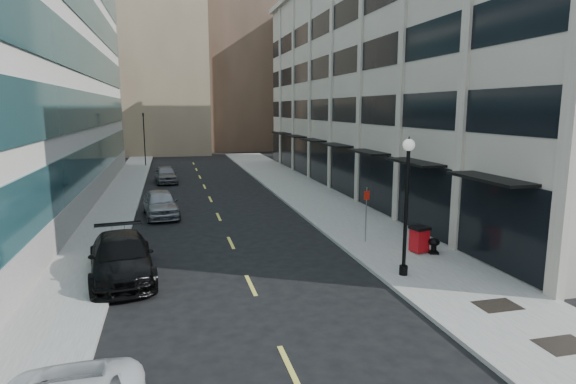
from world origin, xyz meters
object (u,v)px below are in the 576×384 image
urn_planter (434,244)px  car_black_pickup (121,258)px  car_silver_sedan (161,203)px  trash_bin (419,238)px  car_grey_sedan (166,174)px  lamppost (407,195)px  traffic_signal (143,116)px  sign_post (366,207)px

urn_planter → car_black_pickup: bearing=178.0°
car_black_pickup → urn_planter: car_black_pickup is taller
car_black_pickup → car_silver_sedan: (1.34, 11.02, -0.01)m
car_silver_sedan → trash_bin: (11.52, -11.11, -0.03)m
car_silver_sedan → car_grey_sedan: (0.26, 14.00, -0.06)m
car_black_pickup → lamppost: bearing=-20.9°
trash_bin → urn_planter: size_ratio=1.65×
car_silver_sedan → lamppost: size_ratio=0.89×
car_black_pickup → lamppost: (10.77, -2.68, 2.51)m
car_silver_sedan → urn_planter: size_ratio=6.70×
traffic_signal → car_silver_sedan: traffic_signal is taller
traffic_signal → car_silver_sedan: size_ratio=1.43×
traffic_signal → car_black_pickup: (0.70, -38.02, -4.87)m
lamppost → car_grey_sedan: bearing=108.3°
sign_post → car_grey_sedan: bearing=100.4°
lamppost → car_black_pickup: bearing=166.0°
car_black_pickup → urn_planter: (13.40, -0.46, -0.25)m
sign_post → lamppost: bearing=-107.4°
trash_bin → sign_post: bearing=115.1°
car_silver_sedan → car_grey_sedan: 14.00m
car_black_pickup → sign_post: 11.45m
traffic_signal → urn_planter: 41.30m
car_black_pickup → trash_bin: bearing=-7.4°
sign_post → urn_planter: sign_post is taller
car_silver_sedan → urn_planter: bearing=-50.0°
car_grey_sedan → urn_planter: bearing=-70.8°
car_grey_sedan → sign_post: (9.60, -22.88, 1.09)m
trash_bin → lamppost: size_ratio=0.22×
car_grey_sedan → lamppost: 29.29m
sign_post → urn_planter: (2.20, -2.59, -1.27)m
trash_bin → sign_post: size_ratio=0.44×
car_black_pickup → car_silver_sedan: size_ratio=1.19×
car_grey_sedan → urn_planter: (11.80, -25.48, -0.18)m
car_black_pickup → trash_bin: size_ratio=4.85×
traffic_signal → trash_bin: (13.56, -38.11, -4.92)m
car_silver_sedan → lamppost: bearing=-61.9°
car_silver_sedan → car_grey_sedan: bearing=82.5°
traffic_signal → car_grey_sedan: (2.30, -13.00, -4.94)m
car_grey_sedan → lamppost: size_ratio=0.83×
car_silver_sedan → urn_planter: car_silver_sedan is taller
traffic_signal → sign_post: 38.00m
traffic_signal → sign_post: bearing=-71.7°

